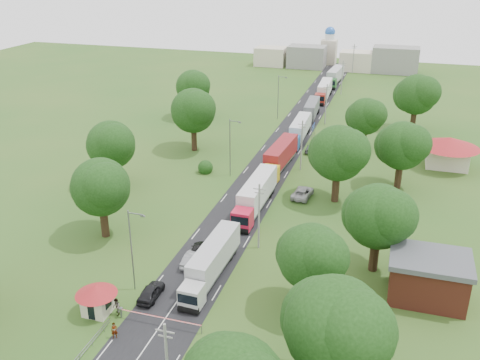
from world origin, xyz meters
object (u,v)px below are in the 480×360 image
at_px(boom_barrier, 148,316).
at_px(truck_0, 211,262).
at_px(guard_booth, 97,296).
at_px(info_sign, 313,130).
at_px(car_lane_front, 151,292).
at_px(car_lane_mid, 194,258).
at_px(pedestrian_near, 114,331).

height_order(boom_barrier, truck_0, truck_0).
height_order(guard_booth, info_sign, info_sign).
distance_m(boom_barrier, car_lane_front, 4.36).
xyz_separation_m(info_sign, car_lane_front, (-8.20, -55.96, -2.23)).
bearing_deg(car_lane_front, car_lane_mid, -105.95).
bearing_deg(car_lane_front, truck_0, -132.57).
bearing_deg(car_lane_mid, truck_0, 146.20).
xyz_separation_m(guard_booth, car_lane_front, (4.20, 4.04, -1.39)).
distance_m(guard_booth, truck_0, 13.49).
height_order(car_lane_mid, pedestrian_near, pedestrian_near).
relative_size(boom_barrier, guard_booth, 2.10).
distance_m(info_sign, pedestrian_near, 63.74).
bearing_deg(info_sign, boom_barrier, -96.24).
height_order(guard_booth, pedestrian_near, guard_booth).
bearing_deg(truck_0, pedestrian_near, -113.02).
height_order(guard_booth, truck_0, truck_0).
relative_size(boom_barrier, info_sign, 2.25).
height_order(boom_barrier, car_lane_mid, car_lane_mid).
height_order(truck_0, pedestrian_near, truck_0).
bearing_deg(car_lane_mid, info_sign, -95.73).
xyz_separation_m(boom_barrier, car_lane_mid, (0.36, 12.00, -0.06)).
bearing_deg(pedestrian_near, truck_0, 37.94).
relative_size(guard_booth, truck_0, 0.30).
xyz_separation_m(guard_booth, pedestrian_near, (3.70, -3.10, -1.28)).
relative_size(truck_0, pedestrian_near, 8.17).
relative_size(info_sign, truck_0, 0.28).
height_order(info_sign, truck_0, info_sign).
relative_size(truck_0, car_lane_front, 3.19).
height_order(truck_0, car_lane_front, truck_0).
height_order(boom_barrier, info_sign, info_sign).
relative_size(boom_barrier, truck_0, 0.64).
bearing_deg(boom_barrier, info_sign, 83.76).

